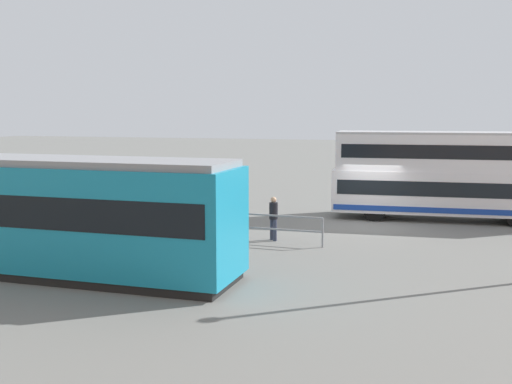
{
  "coord_description": "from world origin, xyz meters",
  "views": [
    {
      "loc": [
        -2.87,
        25.91,
        4.78
      ],
      "look_at": [
        4.12,
        2.89,
        1.64
      ],
      "focal_mm": 43.02,
      "sensor_mm": 36.0,
      "label": 1
    }
  ],
  "objects_px": {
    "pedestrian_near_railing": "(273,215)",
    "double_decker_bus": "(448,175)",
    "tram_yellow": "(4,211)",
    "info_sign": "(130,195)"
  },
  "relations": [
    {
      "from": "pedestrian_near_railing",
      "to": "info_sign",
      "type": "xyz_separation_m",
      "value": [
        5.39,
        1.04,
        0.7
      ]
    },
    {
      "from": "double_decker_bus",
      "to": "pedestrian_near_railing",
      "type": "height_order",
      "value": "double_decker_bus"
    },
    {
      "from": "pedestrian_near_railing",
      "to": "info_sign",
      "type": "relative_size",
      "value": 0.69
    },
    {
      "from": "pedestrian_near_railing",
      "to": "info_sign",
      "type": "distance_m",
      "value": 5.53
    },
    {
      "from": "pedestrian_near_railing",
      "to": "info_sign",
      "type": "height_order",
      "value": "info_sign"
    },
    {
      "from": "pedestrian_near_railing",
      "to": "tram_yellow",
      "type": "bearing_deg",
      "value": 43.99
    },
    {
      "from": "pedestrian_near_railing",
      "to": "double_decker_bus",
      "type": "bearing_deg",
      "value": -133.68
    },
    {
      "from": "tram_yellow",
      "to": "info_sign",
      "type": "bearing_deg",
      "value": -103.64
    },
    {
      "from": "double_decker_bus",
      "to": "tram_yellow",
      "type": "bearing_deg",
      "value": 45.13
    },
    {
      "from": "info_sign",
      "to": "tram_yellow",
      "type": "bearing_deg",
      "value": 76.36
    }
  ]
}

